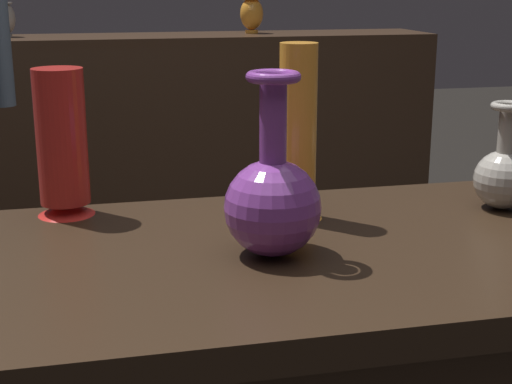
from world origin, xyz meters
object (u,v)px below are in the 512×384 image
vase_left_accent (62,145)px  shelf_vase_left (5,18)px  vase_tall_behind (298,138)px  shelf_vase_right (252,14)px  vase_centerpiece (273,199)px  vase_right_accent (504,173)px

vase_left_accent → shelf_vase_left: 1.99m
vase_tall_behind → shelf_vase_left: 2.19m
shelf_vase_right → vase_centerpiece: bearing=-101.8°
vase_centerpiece → shelf_vase_left: shelf_vase_left is taller
vase_tall_behind → vase_right_accent: size_ratio=1.56×
vase_tall_behind → shelf_vase_right: size_ratio=2.05×
vase_left_accent → shelf_vase_right: shelf_vase_right is taller
vase_right_accent → shelf_vase_left: bearing=116.4°
shelf_vase_right → vase_left_accent: bearing=-111.9°
vase_centerpiece → shelf_vase_right: 2.32m
vase_tall_behind → vase_left_accent: size_ratio=1.17×
vase_tall_behind → shelf_vase_right: (0.38, 2.09, 0.12)m
vase_centerpiece → shelf_vase_right: shelf_vase_right is taller
vase_left_accent → shelf_vase_left: shelf_vase_left is taller
vase_right_accent → vase_left_accent: bearing=169.8°
vase_left_accent → vase_tall_behind: bearing=-15.8°
vase_centerpiece → vase_left_accent: 0.43m
vase_tall_behind → shelf_vase_right: shelf_vase_right is taller
vase_centerpiece → shelf_vase_left: (-0.57, 2.26, 0.18)m
shelf_vase_left → shelf_vase_right: bearing=-0.2°
vase_left_accent → vase_right_accent: vase_left_accent is taller
vase_right_accent → vase_tall_behind: bearing=175.9°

